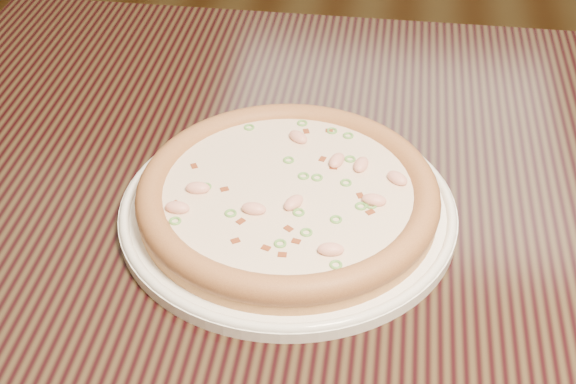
# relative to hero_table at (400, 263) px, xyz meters

# --- Properties ---
(ground) EXTENTS (9.00, 9.00, 0.00)m
(ground) POSITION_rel_hero_table_xyz_m (0.01, 0.71, -0.65)
(ground) COLOR black
(hero_table) EXTENTS (1.20, 0.80, 0.75)m
(hero_table) POSITION_rel_hero_table_xyz_m (0.00, 0.00, 0.00)
(hero_table) COLOR black
(hero_table) RESTS_ON ground
(plate) EXTENTS (0.34, 0.34, 0.02)m
(plate) POSITION_rel_hero_table_xyz_m (-0.12, -0.05, 0.11)
(plate) COLOR white
(plate) RESTS_ON hero_table
(pizza) EXTENTS (0.30, 0.30, 0.03)m
(pizza) POSITION_rel_hero_table_xyz_m (-0.12, -0.05, 0.13)
(pizza) COLOR tan
(pizza) RESTS_ON plate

